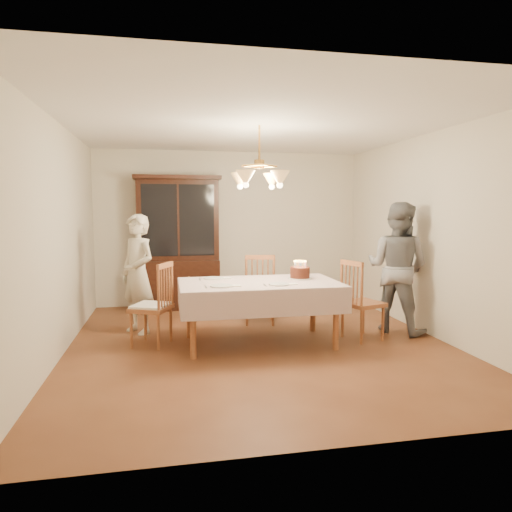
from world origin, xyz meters
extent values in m
plane|color=#5B2F1A|center=(0.00, 0.00, 0.00)|extent=(5.00, 5.00, 0.00)
plane|color=white|center=(0.00, 0.00, 2.60)|extent=(5.00, 5.00, 0.00)
plane|color=beige|center=(0.00, 2.50, 1.30)|extent=(4.50, 0.00, 4.50)
plane|color=beige|center=(0.00, -2.50, 1.30)|extent=(4.50, 0.00, 4.50)
plane|color=beige|center=(-2.25, 0.00, 1.30)|extent=(0.00, 5.00, 5.00)
plane|color=beige|center=(2.25, 0.00, 1.30)|extent=(0.00, 5.00, 5.00)
cube|color=brown|center=(0.00, 0.00, 0.73)|extent=(1.80, 1.00, 0.04)
cube|color=beige|center=(0.00, 0.00, 0.75)|extent=(1.90, 1.10, 0.01)
cylinder|color=brown|center=(-0.82, -0.42, 0.35)|extent=(0.07, 0.07, 0.71)
cylinder|color=brown|center=(0.82, -0.42, 0.35)|extent=(0.07, 0.07, 0.71)
cylinder|color=brown|center=(-0.82, 0.42, 0.35)|extent=(0.07, 0.07, 0.71)
cylinder|color=brown|center=(0.82, 0.42, 0.35)|extent=(0.07, 0.07, 0.71)
cube|color=black|center=(-0.89, 2.23, 0.40)|extent=(1.30, 0.50, 0.80)
cube|color=black|center=(-0.89, 2.28, 1.45)|extent=(1.30, 0.40, 1.30)
cube|color=black|center=(-0.89, 2.08, 1.45)|extent=(1.14, 0.01, 1.14)
cube|color=black|center=(-0.89, 2.23, 2.13)|extent=(1.38, 0.54, 0.06)
cube|color=brown|center=(0.21, 0.98, 0.45)|extent=(0.51, 0.49, 0.05)
cube|color=brown|center=(0.17, 0.79, 0.97)|extent=(0.40, 0.11, 0.06)
cylinder|color=brown|center=(0.42, 1.11, 0.21)|extent=(0.04, 0.04, 0.43)
cylinder|color=brown|center=(0.06, 1.18, 0.21)|extent=(0.04, 0.04, 0.43)
cylinder|color=brown|center=(0.35, 0.78, 0.21)|extent=(0.04, 0.04, 0.43)
cylinder|color=brown|center=(0.00, 0.84, 0.21)|extent=(0.04, 0.04, 0.43)
cube|color=brown|center=(-1.28, 0.19, 0.45)|extent=(0.56, 0.57, 0.05)
cube|color=brown|center=(-1.11, 0.11, 0.97)|extent=(0.20, 0.38, 0.06)
cylinder|color=brown|center=(-1.36, 0.42, 0.21)|extent=(0.04, 0.04, 0.43)
cylinder|color=brown|center=(-1.51, 0.09, 0.21)|extent=(0.04, 0.04, 0.43)
cylinder|color=brown|center=(-1.05, 0.28, 0.21)|extent=(0.04, 0.04, 0.43)
cylinder|color=brown|center=(-1.20, -0.05, 0.21)|extent=(0.04, 0.04, 0.43)
cube|color=white|center=(-1.28, 0.19, 0.48)|extent=(0.51, 0.52, 0.03)
cube|color=brown|center=(1.31, -0.05, 0.45)|extent=(0.53, 0.54, 0.05)
cube|color=brown|center=(1.13, -0.11, 0.97)|extent=(0.15, 0.39, 0.06)
cylinder|color=brown|center=(1.53, -0.18, 0.21)|extent=(0.04, 0.04, 0.43)
cylinder|color=brown|center=(1.43, 0.17, 0.21)|extent=(0.04, 0.04, 0.43)
cylinder|color=brown|center=(1.20, -0.28, 0.21)|extent=(0.04, 0.04, 0.43)
cylinder|color=brown|center=(1.10, 0.07, 0.21)|extent=(0.04, 0.04, 0.43)
imported|color=beige|center=(-1.46, 0.80, 0.78)|extent=(0.65, 0.68, 1.56)
imported|color=slate|center=(1.90, 0.19, 0.86)|extent=(1.04, 1.06, 1.72)
cylinder|color=white|center=(0.55, 0.14, 0.77)|extent=(0.30, 0.30, 0.01)
cylinder|color=#36140C|center=(0.55, 0.14, 0.84)|extent=(0.25, 0.25, 0.13)
cylinder|color=#598CD8|center=(0.62, 0.14, 0.94)|extent=(0.01, 0.01, 0.07)
sphere|color=#FFB23F|center=(0.62, 0.14, 0.98)|extent=(0.01, 0.01, 0.01)
cylinder|color=pink|center=(0.62, 0.16, 0.94)|extent=(0.01, 0.01, 0.07)
sphere|color=#FFB23F|center=(0.62, 0.16, 0.98)|extent=(0.01, 0.01, 0.01)
cylinder|color=#EACC66|center=(0.60, 0.19, 0.94)|extent=(0.01, 0.01, 0.07)
sphere|color=#FFB23F|center=(0.60, 0.19, 0.98)|extent=(0.01, 0.01, 0.01)
cylinder|color=#598CD8|center=(0.58, 0.20, 0.94)|extent=(0.01, 0.01, 0.07)
sphere|color=#FFB23F|center=(0.58, 0.20, 0.98)|extent=(0.01, 0.01, 0.01)
cylinder|color=pink|center=(0.56, 0.21, 0.94)|extent=(0.01, 0.01, 0.07)
sphere|color=#FFB23F|center=(0.56, 0.21, 0.98)|extent=(0.01, 0.01, 0.01)
cylinder|color=#EACC66|center=(0.53, 0.21, 0.94)|extent=(0.01, 0.01, 0.07)
sphere|color=#FFB23F|center=(0.53, 0.21, 0.98)|extent=(0.01, 0.01, 0.01)
cylinder|color=#598CD8|center=(0.50, 0.20, 0.94)|extent=(0.01, 0.01, 0.07)
sphere|color=#FFB23F|center=(0.50, 0.20, 0.98)|extent=(0.01, 0.01, 0.01)
cylinder|color=pink|center=(0.49, 0.18, 0.94)|extent=(0.01, 0.01, 0.07)
sphere|color=#FFB23F|center=(0.49, 0.18, 0.98)|extent=(0.01, 0.01, 0.01)
cylinder|color=#EACC66|center=(0.48, 0.15, 0.94)|extent=(0.01, 0.01, 0.07)
sphere|color=#FFB23F|center=(0.48, 0.15, 0.98)|extent=(0.01, 0.01, 0.01)
cylinder|color=#598CD8|center=(0.48, 0.12, 0.94)|extent=(0.01, 0.01, 0.07)
sphere|color=#FFB23F|center=(0.48, 0.12, 0.98)|extent=(0.01, 0.01, 0.01)
cylinder|color=pink|center=(0.49, 0.10, 0.94)|extent=(0.01, 0.01, 0.07)
sphere|color=#FFB23F|center=(0.49, 0.10, 0.98)|extent=(0.01, 0.01, 0.01)
cylinder|color=#EACC66|center=(0.50, 0.08, 0.94)|extent=(0.01, 0.01, 0.07)
sphere|color=#FFB23F|center=(0.50, 0.08, 0.98)|extent=(0.01, 0.01, 0.01)
cylinder|color=#598CD8|center=(0.53, 0.07, 0.94)|extent=(0.01, 0.01, 0.07)
sphere|color=#FFB23F|center=(0.53, 0.07, 0.98)|extent=(0.01, 0.01, 0.01)
cylinder|color=pink|center=(0.56, 0.06, 0.94)|extent=(0.01, 0.01, 0.07)
sphere|color=#FFB23F|center=(0.56, 0.06, 0.98)|extent=(0.01, 0.01, 0.01)
cylinder|color=#EACC66|center=(0.58, 0.07, 0.94)|extent=(0.01, 0.01, 0.07)
sphere|color=#FFB23F|center=(0.58, 0.07, 0.98)|extent=(0.01, 0.01, 0.01)
cylinder|color=#598CD8|center=(0.60, 0.09, 0.94)|extent=(0.01, 0.01, 0.07)
sphere|color=#FFB23F|center=(0.60, 0.09, 0.98)|extent=(0.01, 0.01, 0.01)
cylinder|color=pink|center=(0.62, 0.11, 0.94)|extent=(0.01, 0.01, 0.07)
sphere|color=#FFB23F|center=(0.62, 0.11, 0.98)|extent=(0.01, 0.01, 0.01)
cylinder|color=white|center=(-0.49, -0.25, 0.77)|extent=(0.26, 0.26, 0.02)
cube|color=silver|center=(-0.66, -0.25, 0.76)|extent=(0.01, 0.16, 0.01)
cube|color=white|center=(-0.31, -0.25, 0.76)|extent=(0.10, 0.10, 0.01)
cylinder|color=white|center=(0.18, -0.26, 0.77)|extent=(0.24, 0.24, 0.02)
cube|color=silver|center=(0.01, -0.26, 0.76)|extent=(0.01, 0.16, 0.01)
cube|color=white|center=(0.34, -0.26, 0.76)|extent=(0.10, 0.10, 0.01)
cylinder|color=white|center=(-0.51, 0.34, 0.77)|extent=(0.25, 0.25, 0.02)
cube|color=silver|center=(-0.69, 0.34, 0.76)|extent=(0.01, 0.16, 0.01)
cube|color=white|center=(-0.34, 0.34, 0.76)|extent=(0.10, 0.10, 0.01)
cylinder|color=#BF8C3F|center=(0.00, 0.00, 2.40)|extent=(0.02, 0.02, 0.40)
cylinder|color=#BF8C3F|center=(0.00, 0.00, 2.15)|extent=(0.12, 0.12, 0.10)
cone|color=#D8994C|center=(0.20, 0.20, 1.97)|extent=(0.22, 0.22, 0.18)
sphere|color=#FFD899|center=(0.20, 0.20, 1.90)|extent=(0.07, 0.07, 0.07)
cone|color=#D8994C|center=(-0.20, 0.20, 1.97)|extent=(0.22, 0.22, 0.18)
sphere|color=#FFD899|center=(-0.20, 0.20, 1.90)|extent=(0.07, 0.07, 0.07)
cone|color=#D8994C|center=(-0.20, -0.20, 1.97)|extent=(0.22, 0.22, 0.18)
sphere|color=#FFD899|center=(-0.20, -0.20, 1.90)|extent=(0.07, 0.07, 0.07)
cone|color=#D8994C|center=(0.20, -0.20, 1.97)|extent=(0.22, 0.22, 0.18)
sphere|color=#FFD899|center=(0.20, -0.20, 1.90)|extent=(0.07, 0.07, 0.07)
camera|label=1|loc=(-1.09, -5.30, 1.63)|focal=32.00mm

